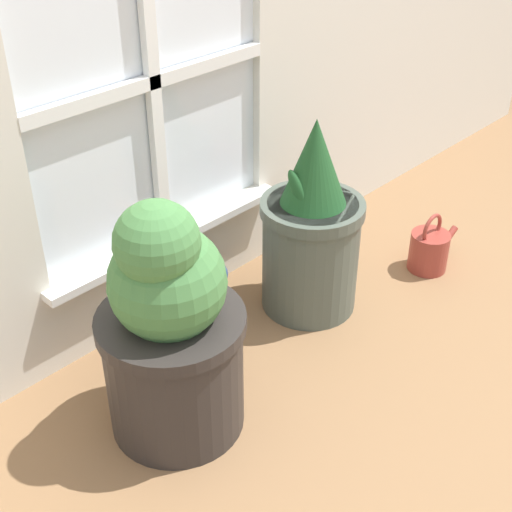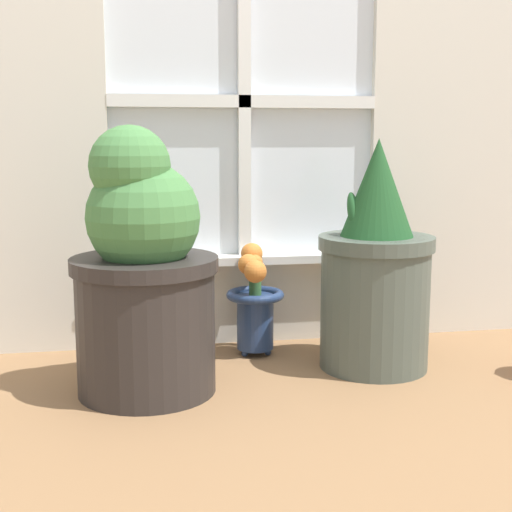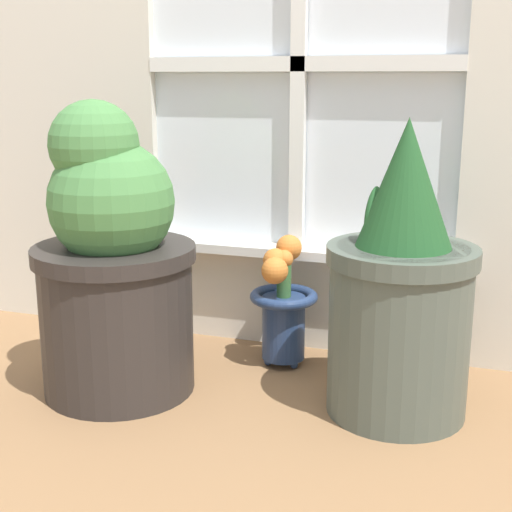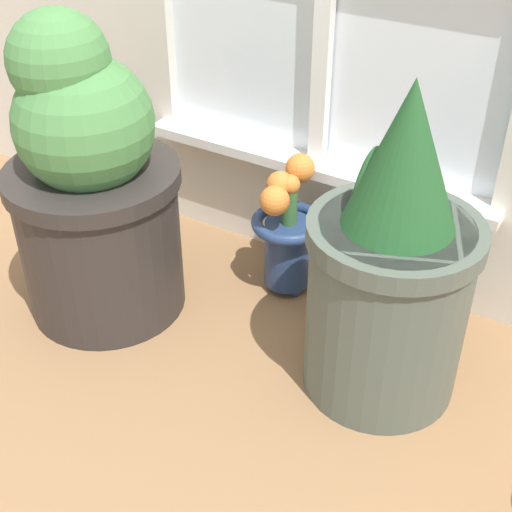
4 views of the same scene
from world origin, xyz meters
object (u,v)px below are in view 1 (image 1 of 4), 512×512
Objects in this scene: potted_plant_right at (311,231)px; watering_can at (429,250)px; potted_plant_left at (171,331)px; flower_vase at (200,280)px.

watering_can is (0.43, -0.16, -0.19)m from potted_plant_right.
potted_plant_left is 2.04× the size of flower_vase.
watering_can is at bearing -20.63° from potted_plant_right.
flower_vase is (0.31, 0.25, -0.14)m from potted_plant_left.
potted_plant_right is (0.61, 0.08, -0.03)m from potted_plant_left.
flower_vase is at bearing 155.65° from watering_can.
potted_plant_left reaches higher than flower_vase.
watering_can is (1.04, -0.08, -0.22)m from potted_plant_left.
potted_plant_left is at bearing 175.75° from watering_can.
watering_can is (0.73, -0.33, -0.09)m from flower_vase.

